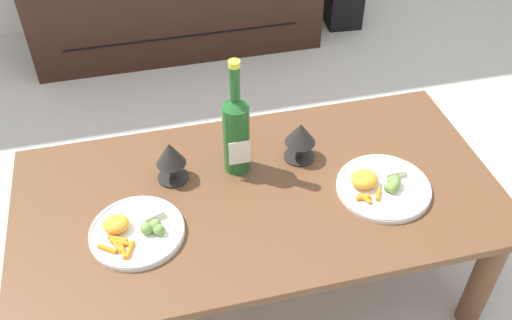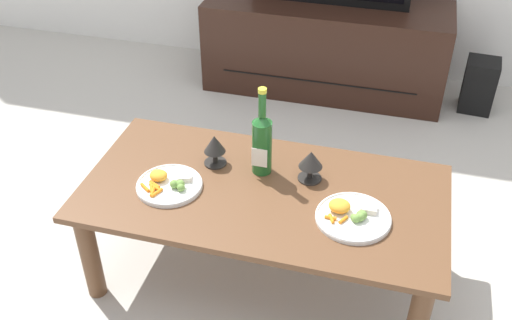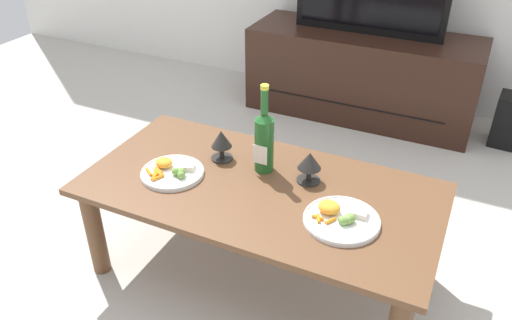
% 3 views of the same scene
% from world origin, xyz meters
% --- Properties ---
extents(ground_plane, '(6.40, 6.40, 0.00)m').
position_xyz_m(ground_plane, '(0.00, 0.00, 0.00)').
color(ground_plane, '#B7B2A8').
extents(dining_table, '(1.31, 0.66, 0.42)m').
position_xyz_m(dining_table, '(0.00, 0.00, 0.35)').
color(dining_table, brown).
rests_on(dining_table, ground_plane).
extents(wine_bottle, '(0.07, 0.08, 0.35)m').
position_xyz_m(wine_bottle, '(-0.04, 0.11, 0.56)').
color(wine_bottle, '#1E5923').
rests_on(wine_bottle, dining_table).
extents(goblet_left, '(0.09, 0.09, 0.13)m').
position_xyz_m(goblet_left, '(-0.22, 0.11, 0.50)').
color(goblet_left, black).
rests_on(goblet_left, dining_table).
extents(goblet_right, '(0.09, 0.09, 0.12)m').
position_xyz_m(goblet_right, '(0.15, 0.11, 0.50)').
color(goblet_right, black).
rests_on(goblet_right, dining_table).
extents(dinner_plate_left, '(0.24, 0.24, 0.05)m').
position_xyz_m(dinner_plate_left, '(-0.34, -0.07, 0.44)').
color(dinner_plate_left, white).
rests_on(dinner_plate_left, dining_table).
extents(dinner_plate_right, '(0.26, 0.26, 0.05)m').
position_xyz_m(dinner_plate_right, '(0.33, -0.07, 0.44)').
color(dinner_plate_right, white).
rests_on(dinner_plate_right, dining_table).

